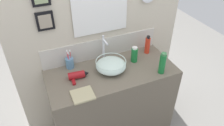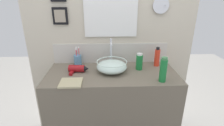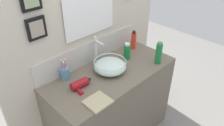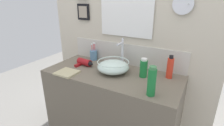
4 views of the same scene
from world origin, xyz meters
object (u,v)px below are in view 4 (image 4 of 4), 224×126
faucet (122,51)px  hand_towel (67,73)px  glass_bowl_sink (114,67)px  hair_drier (85,63)px  lotion_bottle (152,82)px  shampoo_bottle (170,68)px  spray_bottle (144,68)px  toothbrush_cup (94,55)px

faucet → hand_towel: bearing=-131.2°
glass_bowl_sink → hair_drier: bearing=179.0°
glass_bowl_sink → lotion_bottle: bearing=-27.7°
glass_bowl_sink → hand_towel: bearing=-147.1°
faucet → shampoo_bottle: size_ratio=1.39×
faucet → hair_drier: 0.40m
glass_bowl_sink → spray_bottle: 0.28m
toothbrush_cup → lotion_bottle: 0.89m
hand_towel → hair_drier: bearing=83.2°
faucet → toothbrush_cup: size_ratio=1.41×
toothbrush_cup → hair_drier: bearing=-81.9°
hair_drier → toothbrush_cup: toothbrush_cup is taller
faucet → lotion_bottle: faucet is taller
hair_drier → lotion_bottle: lotion_bottle is taller
toothbrush_cup → shampoo_bottle: shampoo_bottle is taller
shampoo_bottle → hand_towel: 0.92m
glass_bowl_sink → faucet: (-0.00, 0.18, 0.11)m
glass_bowl_sink → spray_bottle: spray_bottle is taller
hair_drier → hand_towel: bearing=-96.8°
toothbrush_cup → lotion_bottle: (0.79, -0.42, 0.05)m
hand_towel → lotion_bottle: bearing=0.7°
shampoo_bottle → glass_bowl_sink: bearing=-164.4°
lotion_bottle → hand_towel: bearing=-179.3°
spray_bottle → faucet: bearing=153.8°
hair_drier → toothbrush_cup: (-0.03, 0.19, 0.02)m
shampoo_bottle → spray_bottle: bearing=-156.4°
faucet → spray_bottle: 0.32m
hair_drier → hand_towel: size_ratio=1.06×
shampoo_bottle → spray_bottle: shampoo_bottle is taller
lotion_bottle → toothbrush_cup: bearing=152.0°
lotion_bottle → hand_towel: size_ratio=1.19×
hand_towel → glass_bowl_sink: bearing=32.9°
hair_drier → shampoo_bottle: bearing=8.9°
spray_bottle → hand_towel: 0.70m
lotion_bottle → hand_towel: 0.79m
toothbrush_cup → lotion_bottle: bearing=-28.0°
faucet → shampoo_bottle: faucet is taller
shampoo_bottle → spray_bottle: size_ratio=1.21×
faucet → shampoo_bottle: (0.48, -0.05, -0.07)m
hair_drier → shampoo_bottle: (0.81, 0.13, 0.06)m
shampoo_bottle → spray_bottle: (-0.20, -0.09, -0.01)m
hair_drier → shampoo_bottle: 0.82m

